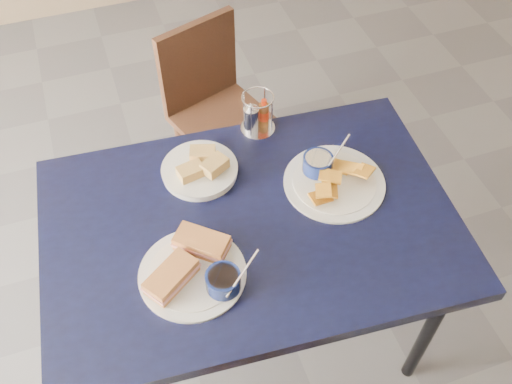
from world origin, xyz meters
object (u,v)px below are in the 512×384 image
object	(u,v)px
sandwich_plate	(196,268)
bread_basket	(201,169)
chair_far	(217,97)
dining_table	(251,236)
condiment_caddy	(256,116)
plantain_plate	(329,176)

from	to	relation	value
sandwich_plate	bread_basket	world-z (taller)	sandwich_plate
chair_far	sandwich_plate	distance (m)	1.10
dining_table	sandwich_plate	distance (m)	0.24
sandwich_plate	condiment_caddy	bearing A→B (deg)	54.82
dining_table	sandwich_plate	world-z (taller)	sandwich_plate
dining_table	bread_basket	world-z (taller)	bread_basket
sandwich_plate	plantain_plate	size ratio (longest dim) A/B	1.02
dining_table	chair_far	world-z (taller)	chair_far
dining_table	chair_far	size ratio (longest dim) A/B	1.59
chair_far	condiment_caddy	size ratio (longest dim) A/B	5.56
chair_far	plantain_plate	distance (m)	0.89
dining_table	condiment_caddy	xyz separation A→B (m)	(0.13, 0.34, 0.13)
sandwich_plate	plantain_plate	world-z (taller)	same
dining_table	sandwich_plate	size ratio (longest dim) A/B	3.94
plantain_plate	condiment_caddy	size ratio (longest dim) A/B	2.19
chair_far	plantain_plate	world-z (taller)	plantain_plate
dining_table	condiment_caddy	bearing A→B (deg)	68.53
chair_far	sandwich_plate	size ratio (longest dim) A/B	2.48
dining_table	sandwich_plate	bearing A→B (deg)	-148.63
plantain_plate	condiment_caddy	xyz separation A→B (m)	(-0.13, 0.27, 0.04)
chair_far	sandwich_plate	world-z (taller)	sandwich_plate
dining_table	chair_far	distance (m)	0.93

